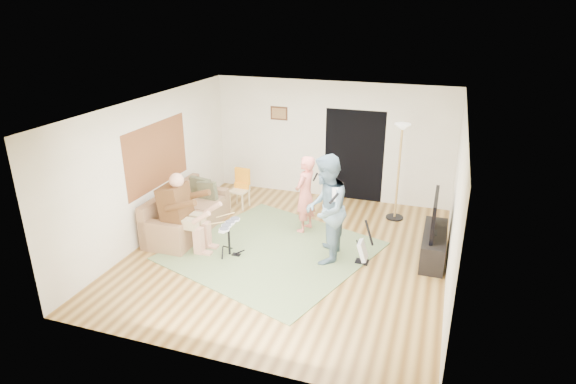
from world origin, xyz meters
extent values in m
plane|color=brown|center=(0.00, 0.00, 0.00)|extent=(6.00, 6.00, 0.00)
plane|color=white|center=(0.00, 0.00, 2.70)|extent=(6.00, 6.00, 0.00)
plane|color=brown|center=(-2.74, 0.20, 1.55)|extent=(0.00, 2.05, 2.05)
plane|color=black|center=(0.55, 2.99, 1.05)|extent=(2.10, 0.00, 2.10)
cube|color=#3F2314|center=(-1.25, 2.99, 1.90)|extent=(0.42, 0.03, 0.32)
cube|color=#5F7446|center=(-0.31, -0.03, 0.01)|extent=(4.04, 4.03, 0.02)
cube|color=#8E6847|center=(-2.20, 0.24, 0.21)|extent=(0.84, 1.69, 0.42)
cube|color=#8E6847|center=(-2.56, 0.24, 0.42)|extent=(0.16, 2.08, 0.84)
cube|color=#8E6847|center=(-2.20, 1.19, 0.30)|extent=(0.84, 0.20, 0.60)
cube|color=#8E6847|center=(-2.20, -0.70, 0.30)|extent=(0.84, 0.20, 0.60)
cube|color=#553318|center=(-2.05, -0.41, 0.88)|extent=(0.41, 0.53, 0.67)
sphere|color=tan|center=(-1.98, -0.41, 1.33)|extent=(0.27, 0.27, 0.27)
cylinder|color=black|center=(-1.00, -0.41, 0.30)|extent=(0.04, 0.04, 0.57)
cube|color=white|center=(-1.00, -0.41, 0.58)|extent=(0.11, 0.57, 0.03)
imported|color=#E87464|center=(-0.01, 1.01, 0.78)|extent=(0.49, 0.64, 1.56)
imported|color=slate|center=(0.66, 0.00, 0.96)|extent=(0.82, 1.00, 1.93)
cube|color=black|center=(1.33, 0.08, 0.02)|extent=(0.23, 0.19, 0.03)
cube|color=white|center=(1.33, 0.08, 0.24)|extent=(0.18, 0.27, 0.36)
cylinder|color=black|center=(1.42, 0.08, 0.60)|extent=(0.19, 0.04, 0.46)
cylinder|color=black|center=(1.64, 2.19, 0.02)|extent=(0.37, 0.37, 0.03)
cylinder|color=#B0894B|center=(1.64, 2.19, 0.99)|extent=(0.05, 0.05, 1.94)
cone|color=white|center=(1.64, 2.19, 1.98)|extent=(0.32, 0.32, 0.13)
cube|color=beige|center=(-1.73, 1.68, 0.40)|extent=(0.40, 0.40, 0.04)
cube|color=orange|center=(-1.73, 1.84, 0.69)|extent=(0.36, 0.10, 0.37)
cube|color=black|center=(2.50, 0.67, 0.25)|extent=(0.40, 1.40, 0.50)
cube|color=black|center=(2.45, 0.67, 0.85)|extent=(0.06, 1.11, 0.68)
camera|label=1|loc=(2.49, -7.39, 4.24)|focal=30.00mm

